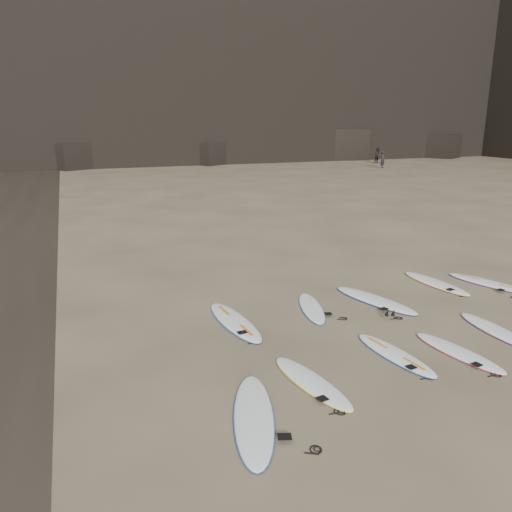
{
  "coord_description": "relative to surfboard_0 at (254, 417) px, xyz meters",
  "views": [
    {
      "loc": [
        -6.39,
        -8.03,
        4.9
      ],
      "look_at": [
        -2.09,
        3.4,
        1.5
      ],
      "focal_mm": 35.0,
      "sensor_mm": 36.0,
      "label": 1
    }
  ],
  "objects": [
    {
      "name": "surfboard_6",
      "position": [
        3.18,
        4.16,
        -0.01
      ],
      "size": [
        1.12,
        2.3,
        0.08
      ],
      "primitive_type": "ellipsoid",
      "rotation": [
        0.0,
        0.0,
        -0.27
      ],
      "color": "white",
      "rests_on": "ground"
    },
    {
      "name": "surfboard_0",
      "position": [
        0.0,
        0.0,
        0.0
      ],
      "size": [
        1.49,
        2.83,
        0.1
      ],
      "primitive_type": "ellipsoid",
      "rotation": [
        0.0,
        0.0,
        -0.32
      ],
      "color": "white",
      "rests_on": "ground"
    },
    {
      "name": "surfboard_4",
      "position": [
        6.6,
        1.3,
        -0.01
      ],
      "size": [
        0.66,
        2.32,
        0.08
      ],
      "primitive_type": "ellipsoid",
      "rotation": [
        0.0,
        0.0,
        -0.05
      ],
      "color": "white",
      "rests_on": "ground"
    },
    {
      "name": "surfboard_1",
      "position": [
        1.43,
        0.7,
        -0.01
      ],
      "size": [
        0.95,
        2.39,
        0.08
      ],
      "primitive_type": "ellipsoid",
      "rotation": [
        0.0,
        0.0,
        0.17
      ],
      "color": "white",
      "rests_on": "ground"
    },
    {
      "name": "surfboard_2",
      "position": [
        3.62,
        1.1,
        -0.01
      ],
      "size": [
        0.82,
        2.35,
        0.08
      ],
      "primitive_type": "ellipsoid",
      "rotation": [
        0.0,
        0.0,
        0.12
      ],
      "color": "white",
      "rests_on": "ground"
    },
    {
      "name": "person_a",
      "position": [
        27.16,
        35.96,
        0.8
      ],
      "size": [
        0.74,
        0.69,
        1.7
      ],
      "primitive_type": "imported",
      "rotation": [
        0.0,
        0.0,
        0.63
      ],
      "color": "black",
      "rests_on": "ground"
    },
    {
      "name": "ground",
      "position": [
        3.84,
        1.15,
        -0.05
      ],
      "size": [
        240.0,
        240.0,
        0.0
      ],
      "primitive_type": "plane",
      "color": "#897559",
      "rests_on": "ground"
    },
    {
      "name": "surfboard_7",
      "position": [
        5.08,
        4.04,
        -0.0
      ],
      "size": [
        1.43,
        2.83,
        0.1
      ],
      "primitive_type": "ellipsoid",
      "rotation": [
        0.0,
        0.0,
        0.29
      ],
      "color": "white",
      "rests_on": "ground"
    },
    {
      "name": "person_b",
      "position": [
        29.93,
        40.94,
        0.8
      ],
      "size": [
        0.93,
        0.79,
        1.7
      ],
      "primitive_type": "imported",
      "rotation": [
        0.0,
        0.0,
        0.2
      ],
      "color": "black",
      "rests_on": "ground"
    },
    {
      "name": "surfboard_3",
      "position": [
        4.96,
        0.71,
        -0.01
      ],
      "size": [
        0.9,
        2.33,
        0.08
      ],
      "primitive_type": "ellipsoid",
      "rotation": [
        0.0,
        0.0,
        0.16
      ],
      "color": "white",
      "rests_on": "ground"
    },
    {
      "name": "surfboard_9",
      "position": [
        9.14,
        4.07,
        -0.0
      ],
      "size": [
        1.42,
        2.66,
        0.09
      ],
      "primitive_type": "ellipsoid",
      "rotation": [
        0.0,
        0.0,
        0.33
      ],
      "color": "white",
      "rests_on": "ground"
    },
    {
      "name": "surfboard_8",
      "position": [
        7.64,
        4.64,
        -0.0
      ],
      "size": [
        0.88,
        2.59,
        0.09
      ],
      "primitive_type": "ellipsoid",
      "rotation": [
        0.0,
        0.0,
        0.11
      ],
      "color": "white",
      "rests_on": "ground"
    },
    {
      "name": "surfboard_5",
      "position": [
        0.98,
        3.98,
        -0.0
      ],
      "size": [
        0.9,
        2.79,
        0.1
      ],
      "primitive_type": "ellipsoid",
      "rotation": [
        0.0,
        0.0,
        0.09
      ],
      "color": "white",
      "rests_on": "ground"
    }
  ]
}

